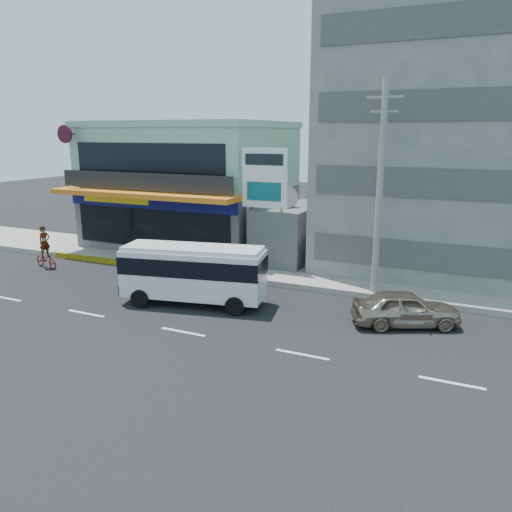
# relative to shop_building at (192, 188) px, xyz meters

# --- Properties ---
(ground) EXTENTS (120.00, 120.00, 0.00)m
(ground) POSITION_rel_shop_building_xyz_m (8.00, -13.95, -4.00)
(ground) COLOR black
(ground) RESTS_ON ground
(sidewalk) EXTENTS (70.00, 5.00, 0.30)m
(sidewalk) POSITION_rel_shop_building_xyz_m (13.00, -4.45, -3.85)
(sidewalk) COLOR gray
(sidewalk) RESTS_ON ground
(shop_building) EXTENTS (12.40, 11.70, 8.00)m
(shop_building) POSITION_rel_shop_building_xyz_m (0.00, 0.00, 0.00)
(shop_building) COLOR #434247
(shop_building) RESTS_ON ground
(concrete_building) EXTENTS (16.00, 12.00, 14.00)m
(concrete_building) POSITION_rel_shop_building_xyz_m (18.00, 1.05, 3.00)
(concrete_building) COLOR gray
(concrete_building) RESTS_ON ground
(gap_structure) EXTENTS (3.00, 6.00, 3.50)m
(gap_structure) POSITION_rel_shop_building_xyz_m (8.00, -1.95, -2.25)
(gap_structure) COLOR #434247
(gap_structure) RESTS_ON ground
(satellite_dish) EXTENTS (1.50, 1.50, 0.15)m
(satellite_dish) POSITION_rel_shop_building_xyz_m (8.00, -2.95, -0.42)
(satellite_dish) COLOR slate
(satellite_dish) RESTS_ON gap_structure
(billboard) EXTENTS (2.60, 0.18, 6.90)m
(billboard) POSITION_rel_shop_building_xyz_m (7.50, -4.75, 0.93)
(billboard) COLOR gray
(billboard) RESTS_ON ground
(utility_pole_near) EXTENTS (1.60, 0.30, 10.00)m
(utility_pole_near) POSITION_rel_shop_building_xyz_m (14.00, -6.55, 1.15)
(utility_pole_near) COLOR #999993
(utility_pole_near) RESTS_ON ground
(minibus) EXTENTS (6.78, 3.32, 2.72)m
(minibus) POSITION_rel_shop_building_xyz_m (6.65, -10.87, -2.37)
(minibus) COLOR silver
(minibus) RESTS_ON ground
(sedan) EXTENTS (4.62, 3.36, 1.46)m
(sedan) POSITION_rel_shop_building_xyz_m (15.89, -9.55, -3.27)
(sedan) COLOR tan
(sedan) RESTS_ON ground
(motorcycle_rider) EXTENTS (2.01, 1.04, 2.45)m
(motorcycle_rider) POSITION_rel_shop_building_xyz_m (-4.54, -9.00, -3.19)
(motorcycle_rider) COLOR #5E0D10
(motorcycle_rider) RESTS_ON ground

